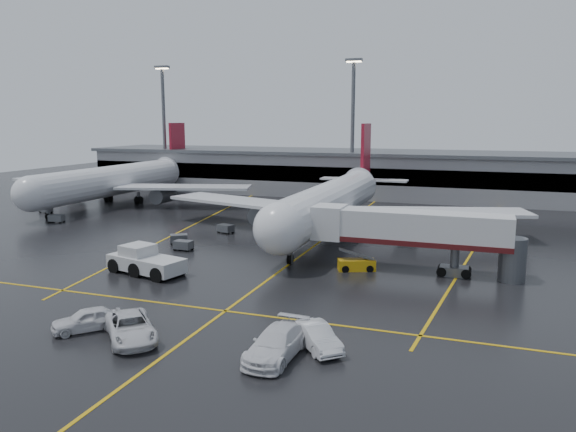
% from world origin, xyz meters
% --- Properties ---
extents(ground, '(220.00, 220.00, 0.00)m').
position_xyz_m(ground, '(0.00, 0.00, 0.00)').
color(ground, black).
rests_on(ground, ground).
extents(apron_line_centre, '(0.25, 90.00, 0.02)m').
position_xyz_m(apron_line_centre, '(0.00, 0.00, 0.01)').
color(apron_line_centre, gold).
rests_on(apron_line_centre, ground).
extents(apron_line_stop, '(60.00, 0.25, 0.02)m').
position_xyz_m(apron_line_stop, '(0.00, -22.00, 0.01)').
color(apron_line_stop, gold).
rests_on(apron_line_stop, ground).
extents(apron_line_left, '(9.99, 69.35, 0.02)m').
position_xyz_m(apron_line_left, '(-20.00, 10.00, 0.01)').
color(apron_line_left, gold).
rests_on(apron_line_left, ground).
extents(apron_line_right, '(7.57, 69.64, 0.02)m').
position_xyz_m(apron_line_right, '(18.00, 10.00, 0.01)').
color(apron_line_right, gold).
rests_on(apron_line_right, ground).
extents(terminal, '(122.00, 19.00, 8.60)m').
position_xyz_m(terminal, '(0.00, 47.93, 4.32)').
color(terminal, gray).
rests_on(terminal, ground).
extents(light_mast_left, '(3.00, 1.20, 25.45)m').
position_xyz_m(light_mast_left, '(-45.00, 42.00, 14.47)').
color(light_mast_left, '#595B60').
rests_on(light_mast_left, ground).
extents(light_mast_mid, '(3.00, 1.20, 25.45)m').
position_xyz_m(light_mast_mid, '(-5.00, 42.00, 14.47)').
color(light_mast_mid, '#595B60').
rests_on(light_mast_mid, ground).
extents(main_airliner, '(48.80, 45.60, 14.10)m').
position_xyz_m(main_airliner, '(0.00, 9.70, 4.21)').
color(main_airliner, silver).
rests_on(main_airliner, ground).
extents(second_airliner, '(48.80, 45.60, 14.10)m').
position_xyz_m(second_airliner, '(-42.00, 21.70, 4.21)').
color(second_airliner, silver).
rests_on(second_airliner, ground).
extents(jet_bridge, '(19.90, 3.40, 6.05)m').
position_xyz_m(jet_bridge, '(11.87, -6.00, 3.93)').
color(jet_bridge, silver).
rests_on(jet_bridge, ground).
extents(pushback_tractor, '(8.32, 4.95, 2.79)m').
position_xyz_m(pushback_tractor, '(-11.90, -14.97, 1.11)').
color(pushback_tractor, '#BEBEC0').
rests_on(pushback_tractor, ground).
extents(belt_loader, '(3.87, 2.73, 2.26)m').
position_xyz_m(belt_loader, '(6.92, -7.16, 0.56)').
color(belt_loader, gold).
rests_on(belt_loader, ground).
extents(service_van_a, '(6.27, 6.39, 1.70)m').
position_xyz_m(service_van_a, '(-3.47, -29.12, 0.85)').
color(service_van_a, silver).
rests_on(service_van_a, ground).
extents(service_van_b, '(2.78, 6.33, 1.81)m').
position_xyz_m(service_van_b, '(6.64, -28.46, 0.90)').
color(service_van_b, white).
rests_on(service_van_b, ground).
extents(service_van_c, '(4.47, 4.72, 1.59)m').
position_xyz_m(service_van_c, '(8.56, -26.31, 0.79)').
color(service_van_c, silver).
rests_on(service_van_c, ground).
extents(service_van_d, '(4.59, 4.72, 1.60)m').
position_xyz_m(service_van_d, '(-7.31, -28.75, 0.80)').
color(service_van_d, silver).
rests_on(service_van_d, ground).
extents(baggage_cart_a, '(2.04, 1.36, 1.12)m').
position_xyz_m(baggage_cart_a, '(-13.25, -5.51, 0.63)').
color(baggage_cart_a, '#595B60').
rests_on(baggage_cart_a, ground).
extents(baggage_cart_b, '(2.38, 2.16, 1.12)m').
position_xyz_m(baggage_cart_b, '(-15.50, -2.67, 0.63)').
color(baggage_cart_b, '#595B60').
rests_on(baggage_cart_b, ground).
extents(baggage_cart_c, '(2.31, 1.88, 1.12)m').
position_xyz_m(baggage_cart_c, '(-13.02, 4.82, 0.63)').
color(baggage_cart_c, '#595B60').
rests_on(baggage_cart_c, ground).
extents(baggage_cart_d, '(2.28, 1.80, 1.12)m').
position_xyz_m(baggage_cart_d, '(-46.93, 9.72, 0.63)').
color(baggage_cart_d, '#595B60').
rests_on(baggage_cart_d, ground).
extents(baggage_cart_e, '(2.23, 1.69, 1.12)m').
position_xyz_m(baggage_cart_e, '(-39.18, 3.51, 0.63)').
color(baggage_cart_e, '#595B60').
rests_on(baggage_cart_e, ground).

